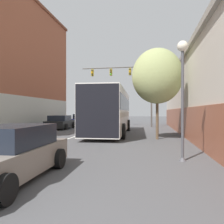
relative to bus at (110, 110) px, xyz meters
The scene contains 8 objects.
lane_center_line 3.05m from the bus, 148.42° to the right, with size 0.14×39.30×0.01m.
bus is the anchor object (origin of this frame).
hatchback_foreground 11.77m from the bus, 92.08° to the right, with size 2.01×4.38×1.37m.
parked_car_left_near 7.23m from the bus, 144.94° to the left, with size 2.46×4.45×1.36m.
parked_car_left_mid 12.62m from the bus, 118.53° to the left, with size 2.29×4.13×1.43m.
traffic_signal_gantry 9.08m from the bus, 85.53° to the left, with size 8.21×0.36×7.17m.
street_lamp 9.76m from the bus, 64.15° to the right, with size 0.38×0.38×4.22m.
street_tree_near 4.95m from the bus, 37.59° to the right, with size 3.16×2.84×5.71m.
Camera 1 is at (5.16, -1.79, 1.73)m, focal length 35.00 mm.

